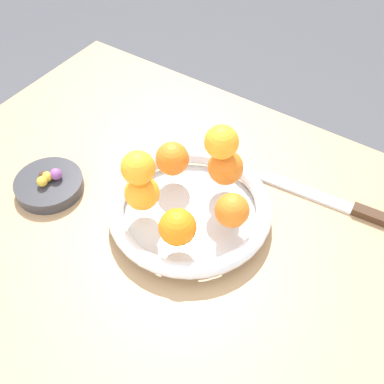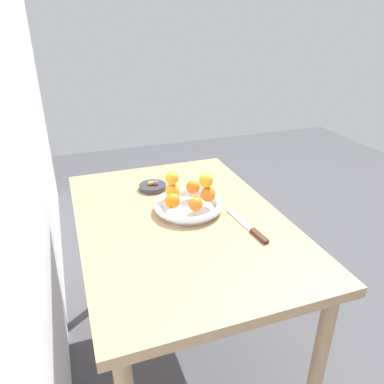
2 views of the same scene
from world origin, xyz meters
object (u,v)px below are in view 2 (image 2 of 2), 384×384
(candy_dish, at_px, (153,187))
(candy_ball_3, at_px, (152,182))
(dining_table, at_px, (181,238))
(orange_3, at_px, (173,201))
(candy_ball_1, at_px, (153,183))
(candy_ball_2, at_px, (156,183))
(orange_2, at_px, (172,191))
(orange_0, at_px, (208,194))
(orange_4, at_px, (196,204))
(orange_5, at_px, (173,178))
(candy_ball_0, at_px, (150,183))
(knife, at_px, (250,228))
(fruit_bowl, at_px, (188,206))
(orange_6, at_px, (206,181))
(orange_1, at_px, (193,187))

(candy_dish, xyz_separation_m, candy_ball_3, (0.01, 0.00, 0.02))
(dining_table, distance_m, orange_3, 0.16)
(candy_ball_1, relative_size, candy_ball_2, 0.88)
(dining_table, height_order, orange_2, orange_2)
(dining_table, bearing_deg, orange_0, -76.67)
(candy_dish, height_order, orange_4, orange_4)
(orange_5, distance_m, candy_ball_0, 0.21)
(knife, bearing_deg, orange_0, 26.24)
(dining_table, distance_m, candy_ball_2, 0.31)
(candy_ball_0, distance_m, knife, 0.51)
(fruit_bowl, xyz_separation_m, orange_2, (0.06, 0.05, 0.05))
(candy_ball_2, height_order, candy_ball_3, candy_ball_2)
(orange_5, height_order, knife, orange_5)
(candy_ball_0, height_order, candy_ball_3, candy_ball_0)
(orange_3, xyz_separation_m, orange_4, (-0.05, -0.07, -0.00))
(orange_2, bearing_deg, orange_5, -63.38)
(dining_table, distance_m, orange_2, 0.19)
(orange_3, height_order, candy_ball_0, orange_3)
(orange_0, xyz_separation_m, orange_6, (0.01, 0.01, 0.06))
(orange_6, bearing_deg, candy_dish, 30.53)
(orange_3, relative_size, orange_4, 1.07)
(knife, bearing_deg, fruit_bowl, 38.83)
(orange_5, xyz_separation_m, candy_ball_1, (0.18, 0.04, -0.09))
(orange_0, distance_m, candy_ball_3, 0.31)
(orange_6, bearing_deg, candy_ball_1, 30.44)
(fruit_bowl, xyz_separation_m, orange_3, (-0.03, 0.07, 0.05))
(orange_5, distance_m, knife, 0.36)
(orange_5, relative_size, knife, 0.20)
(fruit_bowl, distance_m, orange_6, 0.13)
(candy_ball_1, bearing_deg, orange_3, -177.53)
(candy_dish, distance_m, orange_5, 0.22)
(dining_table, distance_m, orange_1, 0.21)
(dining_table, xyz_separation_m, candy_ball_0, (0.29, 0.05, 0.12))
(candy_ball_2, bearing_deg, orange_3, 179.79)
(candy_ball_2, xyz_separation_m, knife, (-0.44, -0.23, -0.03))
(orange_0, bearing_deg, candy_ball_3, 30.37)
(orange_6, bearing_deg, orange_3, 94.91)
(orange_3, bearing_deg, orange_1, -51.61)
(orange_2, xyz_separation_m, orange_4, (-0.13, -0.05, -0.00))
(dining_table, relative_size, candy_ball_3, 63.85)
(fruit_bowl, relative_size, candy_ball_0, 14.43)
(orange_0, relative_size, knife, 0.23)
(candy_dish, distance_m, orange_3, 0.27)
(orange_3, bearing_deg, knife, -127.13)
(fruit_bowl, height_order, candy_dish, fruit_bowl)
(orange_4, xyz_separation_m, knife, (-0.13, -0.16, -0.06))
(dining_table, height_order, candy_ball_3, candy_ball_3)
(fruit_bowl, relative_size, orange_5, 5.11)
(candy_ball_1, bearing_deg, fruit_bowl, -161.13)
(orange_5, bearing_deg, orange_2, 116.62)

